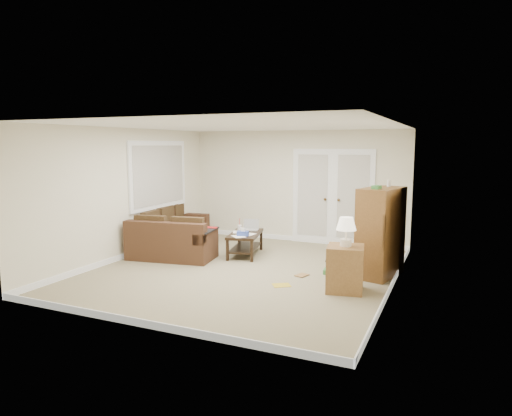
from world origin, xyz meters
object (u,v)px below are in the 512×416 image
at_px(tv_armoire, 380,232).
at_px(side_cabinet, 345,265).
at_px(sectional_sofa, 174,237).
at_px(coffee_table, 245,243).

bearing_deg(tv_armoire, side_cabinet, -94.27).
bearing_deg(side_cabinet, tv_armoire, 62.04).
xyz_separation_m(sectional_sofa, side_cabinet, (3.82, -1.14, 0.11)).
xyz_separation_m(sectional_sofa, tv_armoire, (4.16, -0.11, 0.45)).
xyz_separation_m(coffee_table, side_cabinet, (2.33, -1.45, 0.16)).
bearing_deg(coffee_table, tv_armoire, -22.07).
relative_size(sectional_sofa, coffee_table, 2.14).
xyz_separation_m(tv_armoire, side_cabinet, (-0.34, -1.04, -0.35)).
distance_m(sectional_sofa, side_cabinet, 3.99).
height_order(sectional_sofa, tv_armoire, tv_armoire).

